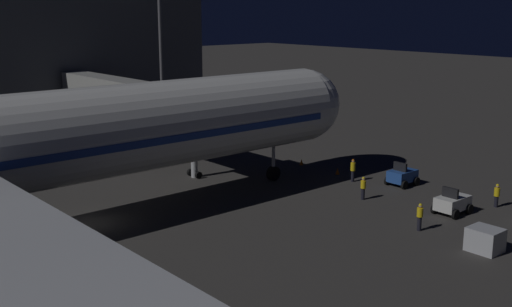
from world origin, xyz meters
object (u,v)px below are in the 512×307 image
object	(u,v)px
apron_floodlight_mast	(160,38)
ground_crew_marshaller_fwd	(497,194)
jet_bridge	(141,97)
traffic_cone_nose_starboard	(302,162)
baggage_tug_lead	(452,203)
ground_crew_by_belt_loader	(363,187)
baggage_tug_spare	(402,176)
ground_crew_near_nose_gear	(353,169)
ground_crew_under_port_wing	(420,216)
traffic_cone_nose_port	(338,171)
baggage_container_spare	(485,240)

from	to	relation	value
apron_floodlight_mast	ground_crew_marshaller_fwd	distance (m)	42.51
jet_bridge	traffic_cone_nose_starboard	world-z (taller)	jet_bridge
baggage_tug_lead	ground_crew_by_belt_loader	size ratio (longest dim) A/B	1.44
apron_floodlight_mast	baggage_tug_spare	xyz separation A→B (m)	(-33.44, -1.32, -9.93)
ground_crew_near_nose_gear	traffic_cone_nose_starboard	world-z (taller)	ground_crew_near_nose_gear
baggage_tug_lead	ground_crew_by_belt_loader	bearing A→B (deg)	18.71
ground_crew_under_port_wing	traffic_cone_nose_port	size ratio (longest dim) A/B	3.32
baggage_tug_spare	ground_crew_under_port_wing	world-z (taller)	baggage_tug_spare
ground_crew_marshaller_fwd	apron_floodlight_mast	bearing A→B (deg)	2.42
ground_crew_near_nose_gear	ground_crew_under_port_wing	distance (m)	11.98
jet_bridge	traffic_cone_nose_starboard	distance (m)	16.00
jet_bridge	ground_crew_by_belt_loader	size ratio (longest dim) A/B	14.39
traffic_cone_nose_port	traffic_cone_nose_starboard	bearing A→B (deg)	0.00
baggage_tug_spare	ground_crew_under_port_wing	distance (m)	10.69
baggage_tug_lead	ground_crew_marshaller_fwd	size ratio (longest dim) A/B	1.47
apron_floodlight_mast	traffic_cone_nose_port	distance (m)	29.60
ground_crew_marshaller_fwd	ground_crew_by_belt_loader	bearing A→B (deg)	38.15
ground_crew_marshaller_fwd	traffic_cone_nose_starboard	world-z (taller)	ground_crew_marshaller_fwd
baggage_container_spare	jet_bridge	bearing A→B (deg)	5.67
baggage_tug_spare	traffic_cone_nose_port	xyz separation A→B (m)	(5.74, 1.36, -0.50)
baggage_container_spare	ground_crew_by_belt_loader	bearing A→B (deg)	-12.73
ground_crew_under_port_wing	traffic_cone_nose_starboard	xyz separation A→B (m)	(17.31, -6.56, -0.73)
ground_crew_marshaller_fwd	traffic_cone_nose_starboard	size ratio (longest dim) A/B	3.15
ground_crew_marshaller_fwd	ground_crew_under_port_wing	xyz separation A→B (m)	(0.73, 8.35, 0.06)
jet_bridge	baggage_tug_lead	bearing A→B (deg)	-164.14
baggage_tug_spare	traffic_cone_nose_starboard	size ratio (longest dim) A/B	4.20
traffic_cone_nose_port	ground_crew_by_belt_loader	bearing A→B (deg)	146.67
apron_floodlight_mast	baggage_tug_spare	bearing A→B (deg)	-177.75
baggage_tug_lead	traffic_cone_nose_starboard	size ratio (longest dim) A/B	4.62
jet_bridge	apron_floodlight_mast	bearing A→B (deg)	-39.39
baggage_tug_lead	baggage_tug_spare	distance (m)	7.45
apron_floodlight_mast	baggage_tug_lead	xyz separation A→B (m)	(-40.11, 2.00, -9.93)
jet_bridge	ground_crew_under_port_wing	distance (m)	29.12
baggage_tug_spare	ground_crew_under_port_wing	xyz separation A→B (m)	(-7.17, 7.92, 0.23)
apron_floodlight_mast	ground_crew_near_nose_gear	size ratio (longest dim) A/B	9.72
baggage_container_spare	baggage_tug_lead	bearing A→B (deg)	-42.44
apron_floodlight_mast	traffic_cone_nose_port	size ratio (longest dim) A/B	33.67
baggage_tug_spare	traffic_cone_nose_starboard	xyz separation A→B (m)	(10.14, 1.36, -0.50)
baggage_tug_spare	jet_bridge	bearing A→B (deg)	27.86
jet_bridge	ground_crew_marshaller_fwd	xyz separation A→B (m)	(-29.22, -11.70, -5.05)
baggage_tug_spare	ground_crew_marshaller_fwd	bearing A→B (deg)	-176.87
traffic_cone_nose_starboard	baggage_tug_spare	bearing A→B (deg)	-172.36
baggage_tug_lead	ground_crew_by_belt_loader	distance (m)	6.57
jet_bridge	baggage_tug_spare	bearing A→B (deg)	-152.14
baggage_container_spare	ground_crew_under_port_wing	xyz separation A→B (m)	(4.59, -0.06, 0.30)
baggage_tug_lead	ground_crew_under_port_wing	world-z (taller)	baggage_tug_lead
apron_floodlight_mast	baggage_tug_lead	size ratio (longest dim) A/B	7.29
ground_crew_near_nose_gear	ground_crew_under_port_wing	size ratio (longest dim) A/B	1.04
baggage_container_spare	ground_crew_near_nose_gear	world-z (taller)	ground_crew_near_nose_gear
jet_bridge	traffic_cone_nose_port	size ratio (longest dim) A/B	45.99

